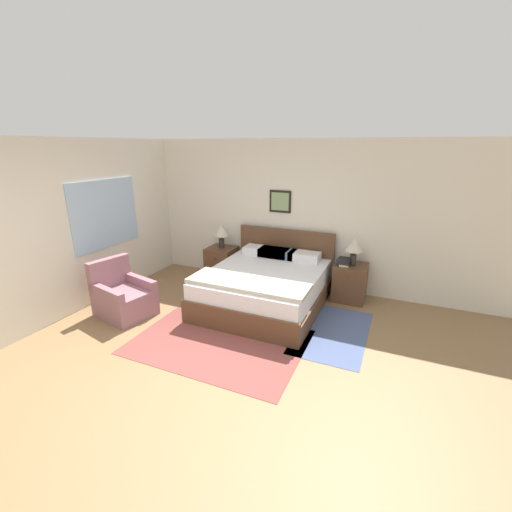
{
  "coord_description": "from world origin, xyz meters",
  "views": [
    {
      "loc": [
        1.91,
        -2.55,
        2.49
      ],
      "look_at": [
        0.03,
        1.77,
        0.96
      ],
      "focal_mm": 24.0,
      "sensor_mm": 36.0,
      "label": 1
    }
  ],
  "objects": [
    {
      "name": "area_rug_main",
      "position": [
        -0.12,
        0.89,
        0.0
      ],
      "size": [
        2.22,
        1.56,
        0.01
      ],
      "color": "brown",
      "rests_on": "ground_plane"
    },
    {
      "name": "book_thick_bottom",
      "position": [
        1.12,
        2.88,
        0.64
      ],
      "size": [
        0.19,
        0.29,
        0.03
      ],
      "rotation": [
        0.0,
        0.0,
        0.17
      ],
      "color": "beige",
      "rests_on": "nightstand_by_door"
    },
    {
      "name": "bed",
      "position": [
        0.02,
        2.17,
        0.33
      ],
      "size": [
        1.78,
        2.05,
        1.05
      ],
      "color": "brown",
      "rests_on": "ground_plane"
    },
    {
      "name": "ground_plane",
      "position": [
        0.0,
        0.0,
        0.0
      ],
      "size": [
        16.0,
        16.0,
        0.0
      ],
      "primitive_type": "plane",
      "color": "olive"
    },
    {
      "name": "book_hardcover_middle",
      "position": [
        1.12,
        2.88,
        0.67
      ],
      "size": [
        0.21,
        0.26,
        0.03
      ],
      "rotation": [
        0.0,
        0.0,
        -0.05
      ],
      "color": "#232328",
      "rests_on": "book_thick_bottom"
    },
    {
      "name": "book_novel_upper",
      "position": [
        1.12,
        2.88,
        0.71
      ],
      "size": [
        0.22,
        0.24,
        0.04
      ],
      "rotation": [
        0.0,
        0.0,
        -0.1
      ],
      "color": "#232328",
      "rests_on": "book_hardcover_middle"
    },
    {
      "name": "wall_back",
      "position": [
        -0.0,
        3.26,
        1.3
      ],
      "size": [
        7.6,
        0.09,
        2.6
      ],
      "color": "silver",
      "rests_on": "ground_plane"
    },
    {
      "name": "nightstand_by_door",
      "position": [
        1.24,
        2.93,
        0.31
      ],
      "size": [
        0.52,
        0.52,
        0.62
      ],
      "color": "brown",
      "rests_on": "ground_plane"
    },
    {
      "name": "wall_left",
      "position": [
        -2.63,
        1.61,
        1.3
      ],
      "size": [
        0.08,
        5.63,
        2.6
      ],
      "color": "silver",
      "rests_on": "ground_plane"
    },
    {
      "name": "area_rug_bedside",
      "position": [
        1.21,
        1.74,
        0.0
      ],
      "size": [
        0.93,
        1.56,
        0.01
      ],
      "color": "#47567F",
      "rests_on": "ground_plane"
    },
    {
      "name": "nightstand_near_window",
      "position": [
        -1.2,
        2.93,
        0.31
      ],
      "size": [
        0.52,
        0.52,
        0.62
      ],
      "color": "brown",
      "rests_on": "ground_plane"
    },
    {
      "name": "table_lamp_by_door",
      "position": [
        1.25,
        2.94,
        0.94
      ],
      "size": [
        0.29,
        0.29,
        0.45
      ],
      "color": "#2D2823",
      "rests_on": "nightstand_by_door"
    },
    {
      "name": "armchair",
      "position": [
        -1.86,
        1.01,
        0.28
      ],
      "size": [
        0.92,
        0.82,
        0.84
      ],
      "rotation": [
        0.0,
        0.0,
        -1.79
      ],
      "color": "#8E606B",
      "rests_on": "ground_plane"
    },
    {
      "name": "table_lamp_near_window",
      "position": [
        -1.2,
        2.94,
        0.94
      ],
      "size": [
        0.29,
        0.29,
        0.45
      ],
      "color": "#2D2823",
      "rests_on": "nightstand_near_window"
    }
  ]
}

